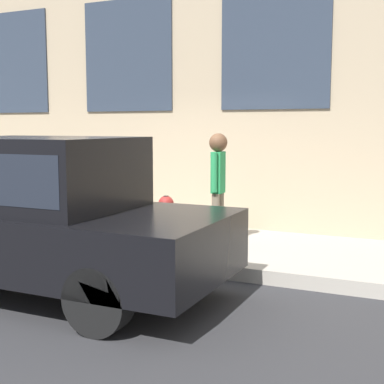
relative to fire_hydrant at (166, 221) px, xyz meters
The scene contains 5 objects.
ground_plane 0.90m from the fire_hydrant, 151.33° to the left, with size 80.00×80.00×0.00m, color #2D2D30.
sidewalk 0.84m from the fire_hydrant, 29.11° to the left, with size 2.43×60.00×0.18m.
fire_hydrant is the anchor object (origin of this frame).
person 0.95m from the fire_hydrant, 62.43° to the right, with size 0.40×0.26×1.63m.
parked_car_black_near 2.09m from the fire_hydrant, 161.16° to the left, with size 1.86×4.47×1.79m.
Camera 1 is at (-6.07, -3.81, 1.91)m, focal length 50.00 mm.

